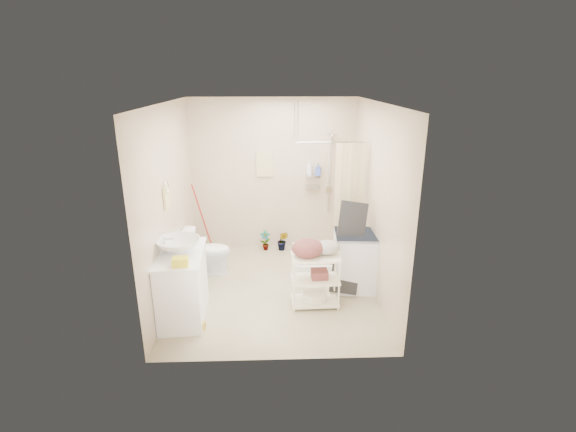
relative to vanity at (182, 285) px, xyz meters
name	(u,v)px	position (x,y,z in m)	size (l,w,h in m)	color
floor	(275,288)	(1.16, 0.67, -0.44)	(3.20, 3.20, 0.00)	tan
ceiling	(273,103)	(1.16, 0.67, 2.16)	(2.80, 3.20, 0.04)	silver
wall_back	(274,175)	(1.16, 2.27, 0.86)	(2.80, 0.04, 2.60)	beige
wall_front	(275,249)	(1.16, -0.93, 0.86)	(2.80, 0.04, 2.60)	beige
wall_left	(169,204)	(-0.24, 0.67, 0.86)	(0.04, 3.20, 2.60)	beige
wall_right	(377,201)	(2.56, 0.67, 0.86)	(0.04, 3.20, 2.60)	beige
vanity	(182,285)	(0.00, 0.00, 0.00)	(0.56, 1.00, 0.88)	white
sink	(179,246)	(0.00, -0.01, 0.53)	(0.53, 0.53, 0.18)	silver
counter_basket	(180,262)	(0.09, -0.37, 0.49)	(0.18, 0.14, 0.10)	yellow
floor_basket	(196,325)	(0.20, -0.34, -0.37)	(0.27, 0.21, 0.15)	gold
toilet	(207,251)	(0.12, 1.24, -0.08)	(0.40, 0.70, 0.72)	white
mop	(200,217)	(-0.11, 2.14, 0.17)	(0.12, 0.12, 1.21)	#B2221C
potted_plant_a	(265,241)	(1.00, 2.08, -0.26)	(0.19, 0.13, 0.35)	#9A442A
potted_plant_b	(283,241)	(1.31, 2.07, -0.26)	(0.19, 0.16, 0.35)	brown
hanging_towel	(265,164)	(1.01, 2.25, 1.06)	(0.28, 0.03, 0.42)	beige
towel_ring	(166,195)	(-0.22, 0.47, 1.03)	(0.04, 0.22, 0.34)	#E4D881
tp_holder	(177,242)	(-0.20, 0.72, 0.28)	(0.08, 0.12, 0.14)	silver
shower	(326,198)	(2.01, 1.72, 0.61)	(1.10, 1.10, 2.10)	white
shampoo_bottle_a	(309,168)	(1.77, 2.21, 1.01)	(0.10, 0.10, 0.25)	silver
shampoo_bottle_b	(318,169)	(1.92, 2.21, 0.98)	(0.09, 0.09, 0.19)	#3C54AE
washing_machine	(354,261)	(2.30, 0.69, -0.03)	(0.56, 0.58, 0.83)	silver
laundry_rack	(315,276)	(1.69, 0.21, -0.01)	(0.62, 0.37, 0.86)	white
ironing_board	(349,248)	(2.19, 0.57, 0.23)	(0.38, 0.11, 1.33)	black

